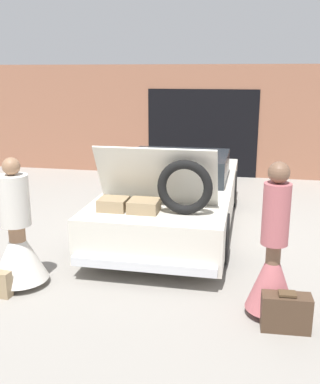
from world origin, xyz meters
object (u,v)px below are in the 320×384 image
(car, at_px, (175,194))
(suitcase_beside_right_person, at_px, (286,312))
(person_left, at_px, (18,242))
(person_right, at_px, (273,262))

(car, height_order, suitcase_beside_right_person, car)
(person_left, xyz_separation_m, suitcase_beside_right_person, (3.22, -0.41, -0.38))
(person_left, bearing_deg, person_right, 79.29)
(person_left, relative_size, suitcase_beside_right_person, 3.16)
(person_left, xyz_separation_m, person_right, (3.07, -0.13, 0.05))
(car, bearing_deg, person_right, -60.48)
(person_left, distance_m, suitcase_beside_right_person, 3.27)
(person_right, relative_size, suitcase_beside_right_person, 3.35)
(car, relative_size, person_left, 2.87)
(person_left, distance_m, person_right, 3.07)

